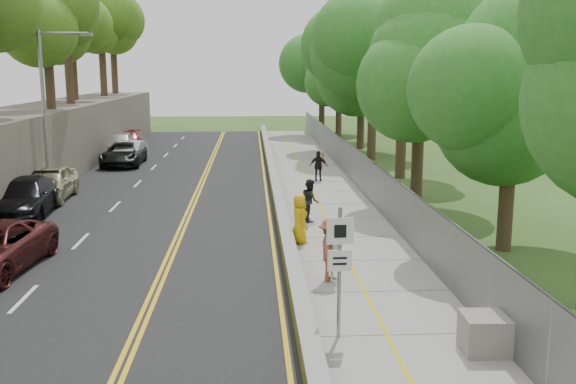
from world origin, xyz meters
name	(u,v)px	position (x,y,z in m)	size (l,w,h in m)	color
ground	(287,295)	(0.00, 0.00, 0.00)	(140.00, 140.00, 0.00)	#33511E
road	(163,194)	(-5.40, 15.00, 0.02)	(11.20, 66.00, 0.04)	black
sidewalk	(320,192)	(2.55, 15.00, 0.03)	(4.20, 66.00, 0.05)	gray
jersey_barrier	(275,187)	(0.25, 15.00, 0.30)	(0.42, 66.00, 0.60)	yellow
chainlink_fence	(361,173)	(4.65, 15.00, 1.00)	(0.04, 66.00, 2.00)	slate
trees_fenceside	(411,53)	(7.00, 15.00, 7.00)	(7.00, 66.00, 14.00)	#39872D
streetlight	(49,103)	(-10.46, 14.00, 4.64)	(2.52, 0.22, 8.00)	gray
signpost	(340,258)	(1.05, -3.02, 1.96)	(0.62, 0.09, 3.10)	gray
construction_barrel	(320,158)	(3.57, 24.58, 0.47)	(0.51, 0.51, 0.84)	red
concrete_block	(491,333)	(4.30, -4.00, 0.47)	(1.26, 0.94, 0.84)	slate
car_3	(23,198)	(-10.60, 10.15, 0.85)	(2.27, 5.57, 1.62)	black
car_4	(50,183)	(-10.60, 13.80, 0.86)	(1.94, 4.83, 1.65)	#C5BA91
car_5	(130,152)	(-9.00, 25.76, 0.78)	(1.57, 4.50, 1.48)	silver
car_6	(123,154)	(-9.28, 25.02, 0.78)	(2.45, 5.30, 1.47)	black
car_7	(129,140)	(-10.60, 33.95, 0.71)	(1.88, 4.62, 1.34)	maroon
car_8	(120,143)	(-10.60, 30.64, 0.87)	(1.96, 4.88, 1.66)	silver
painter_0	(299,219)	(0.75, 5.26, 0.94)	(0.87, 0.57, 1.79)	gold
painter_1	(334,250)	(1.45, 1.00, 0.99)	(0.68, 0.45, 1.87)	silver
painter_2	(310,200)	(1.45, 8.64, 0.93)	(0.85, 0.66, 1.75)	black
painter_3	(330,250)	(1.34, 1.00, 1.00)	(1.23, 0.71, 1.90)	#974B32
person_far	(319,166)	(2.80, 18.21, 0.90)	(1.00, 0.41, 1.70)	black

